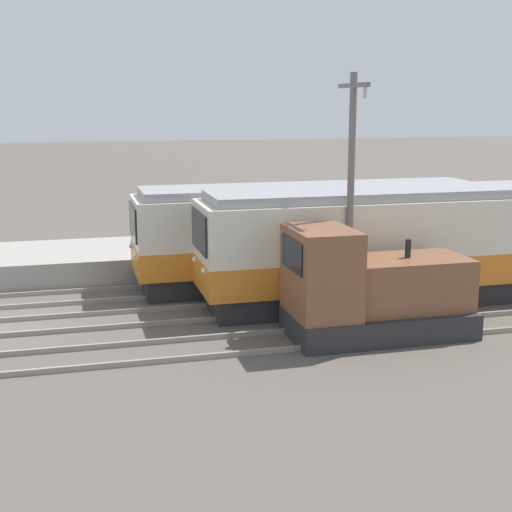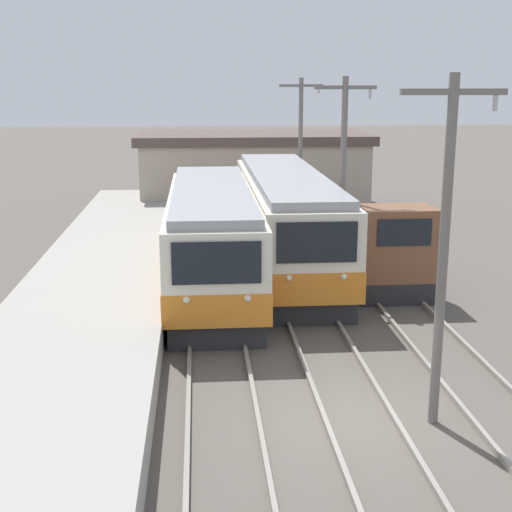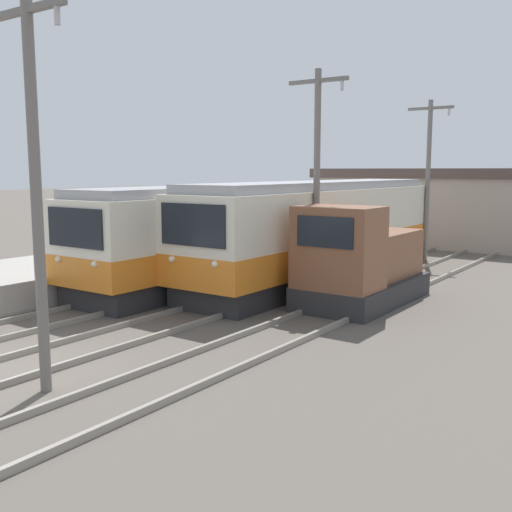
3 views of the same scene
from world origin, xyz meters
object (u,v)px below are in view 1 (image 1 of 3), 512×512
object	(u,v)px
commuter_train_left	(312,238)
shunting_locomotive	(370,292)
catenary_mast_mid	(351,189)
commuter_train_center	(418,248)

from	to	relation	value
commuter_train_left	shunting_locomotive	distance (m)	5.82
catenary_mast_mid	shunting_locomotive	bearing A→B (deg)	0.68
commuter_train_center	shunting_locomotive	distance (m)	4.21
commuter_train_left	commuter_train_center	xyz separation A→B (m)	(2.80, 2.57, 0.06)
commuter_train_left	commuter_train_center	distance (m)	3.80
shunting_locomotive	catenary_mast_mid	bearing A→B (deg)	-179.32
commuter_train_center	shunting_locomotive	bearing A→B (deg)	-44.24
commuter_train_left	commuter_train_center	bearing A→B (deg)	42.58
commuter_train_center	catenary_mast_mid	world-z (taller)	catenary_mast_mid
commuter_train_left	commuter_train_center	size ratio (longest dim) A/B	0.87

